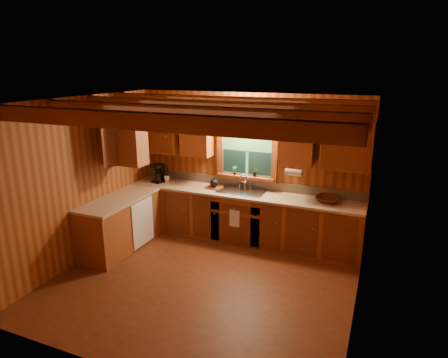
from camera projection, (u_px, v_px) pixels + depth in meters
room at (202, 197)px, 5.34m from camera, size 4.20×4.20×4.20m
ceiling_beams at (200, 110)px, 5.01m from camera, size 4.20×2.54×0.18m
base_cabinets at (209, 219)px, 6.91m from camera, size 4.20×2.22×0.86m
countertop at (209, 195)px, 6.78m from camera, size 4.20×2.24×0.04m
backsplash at (247, 183)px, 7.10m from camera, size 4.20×0.02×0.16m
dishwasher_panel at (143, 223)px, 6.73m from camera, size 0.02×0.60×0.80m
upper_cabinets at (208, 139)px, 6.66m from camera, size 4.19×1.77×0.78m
window at (247, 154)px, 6.93m from camera, size 1.12×0.08×1.00m
window_sill at (246, 177)px, 7.01m from camera, size 1.06×0.14×0.04m
wall_sconce at (245, 119)px, 6.65m from camera, size 0.45×0.21×0.17m
paper_towel_roll at (293, 172)px, 6.34m from camera, size 0.27×0.11×0.11m
dish_towel at (234, 219)px, 6.68m from camera, size 0.18×0.01×0.30m
sink at (241, 194)px, 6.89m from camera, size 0.82×0.48×0.43m
coffee_maker at (159, 173)px, 7.44m from camera, size 0.19×0.25×0.35m
utensil_crock at (167, 178)px, 7.42m from camera, size 0.11×0.11×0.32m
cutting_board at (214, 188)px, 7.07m from camera, size 0.32×0.25×0.03m
teakettle at (214, 183)px, 7.04m from camera, size 0.14×0.14×0.18m
wicker_basket at (328, 199)px, 6.34m from camera, size 0.44×0.44×0.09m
potted_plant_left at (235, 170)px, 7.04m from camera, size 0.10×0.07×0.17m
potted_plant_right at (255, 172)px, 6.92m from camera, size 0.11×0.10×0.16m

